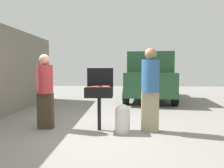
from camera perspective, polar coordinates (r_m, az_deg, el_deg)
The scene contains 16 objects.
ground_plane at distance 4.81m, azimuth -5.85°, elevation -12.52°, with size 24.00×24.00×0.00m, color gray.
bbq_grill at distance 4.75m, azimuth -3.43°, elevation -2.58°, with size 0.60×0.44×0.97m.
grill_lid_open at distance 4.94m, azimuth -3.16°, elevation 1.83°, with size 0.60×0.05×0.42m, color black.
hot_dog_0 at distance 4.60m, azimuth -5.80°, elevation -0.81°, with size 0.03×0.03×0.13m, color #C6593D.
hot_dog_1 at distance 4.65m, azimuth -3.91°, elevation -0.75°, with size 0.03×0.03×0.13m, color #B74C33.
hot_dog_2 at distance 4.65m, azimuth -1.89°, elevation -0.74°, with size 0.03×0.03×0.13m, color #B74C33.
hot_dog_3 at distance 4.57m, azimuth -1.48°, elevation -0.83°, with size 0.03×0.03×0.13m, color #AD4228.
hot_dog_4 at distance 4.62m, azimuth -1.47°, elevation -0.77°, with size 0.03×0.03×0.13m, color #C6593D.
hot_dog_5 at distance 4.73m, azimuth -4.37°, elevation -0.67°, with size 0.03×0.03×0.13m, color #C6593D.
hot_dog_6 at distance 4.76m, azimuth -2.15°, elevation -0.63°, with size 0.03×0.03×0.13m, color #B74C33.
hot_dog_7 at distance 4.81m, azimuth -1.41°, elevation -0.58°, with size 0.03×0.03×0.13m, color #AD4228.
hot_dog_8 at distance 4.69m, azimuth -4.10°, elevation -0.70°, with size 0.03×0.03×0.13m, color #C6593D.
propane_tank at distance 4.65m, azimuth 2.80°, elevation -9.00°, with size 0.32×0.32×0.62m.
person_left at distance 5.10m, azimuth -17.39°, elevation -1.16°, with size 0.36×0.36×1.70m.
person_right at distance 4.71m, azimuth 10.14°, elevation -0.66°, with size 0.38×0.38×1.82m.
parked_minivan at distance 9.60m, azimuth 9.99°, elevation 2.01°, with size 2.41×4.58×2.02m.
Camera 1 is at (0.72, -4.55, 1.38)m, focal length 34.33 mm.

